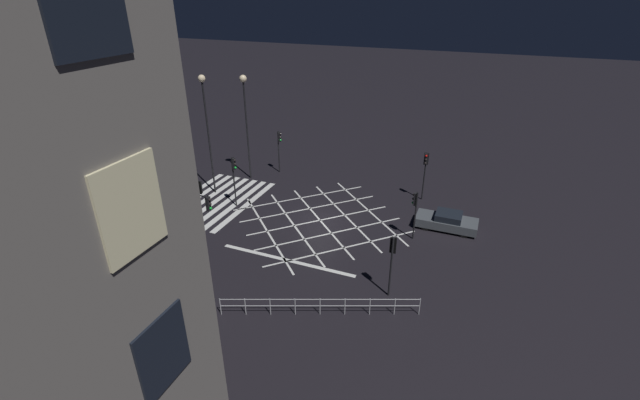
{
  "coord_description": "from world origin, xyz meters",
  "views": [
    {
      "loc": [
        26.0,
        10.56,
        15.73
      ],
      "look_at": [
        0.0,
        0.0,
        1.7
      ],
      "focal_mm": 24.0,
      "sensor_mm": 36.0,
      "label": 1
    }
  ],
  "objects_px": {
    "traffic_light_se_main": "(189,199)",
    "street_tree_near": "(100,206)",
    "traffic_light_median_south": "(234,172)",
    "traffic_light_nw_main": "(425,167)",
    "traffic_light_ne_main": "(392,254)",
    "traffic_light_median_north": "(415,206)",
    "street_lamp_east": "(205,110)",
    "traffic_light_se_cross": "(196,209)",
    "waiting_car": "(447,221)",
    "street_lamp_west": "(245,102)",
    "traffic_light_sw_cross": "(279,143)"
  },
  "relations": [
    {
      "from": "traffic_light_median_south",
      "to": "traffic_light_ne_main",
      "type": "height_order",
      "value": "traffic_light_median_south"
    },
    {
      "from": "street_tree_near",
      "to": "traffic_light_se_main",
      "type": "bearing_deg",
      "value": 157.15
    },
    {
      "from": "traffic_light_ne_main",
      "to": "waiting_car",
      "type": "xyz_separation_m",
      "value": [
        -8.84,
        2.03,
        -2.13
      ]
    },
    {
      "from": "traffic_light_median_south",
      "to": "traffic_light_se_cross",
      "type": "xyz_separation_m",
      "value": [
        6.65,
        1.45,
        0.3
      ]
    },
    {
      "from": "traffic_light_se_cross",
      "to": "traffic_light_ne_main",
      "type": "relative_size",
      "value": 1.16
    },
    {
      "from": "traffic_light_nw_main",
      "to": "traffic_light_median_north",
      "type": "bearing_deg",
      "value": 3.9
    },
    {
      "from": "traffic_light_sw_cross",
      "to": "waiting_car",
      "type": "xyz_separation_m",
      "value": [
        4.9,
        15.91,
        -2.25
      ]
    },
    {
      "from": "traffic_light_median_north",
      "to": "street_lamp_east",
      "type": "height_order",
      "value": "street_lamp_east"
    },
    {
      "from": "traffic_light_se_cross",
      "to": "street_lamp_east",
      "type": "xyz_separation_m",
      "value": [
        -8.14,
        -4.56,
        3.85
      ]
    },
    {
      "from": "traffic_light_se_cross",
      "to": "street_tree_near",
      "type": "height_order",
      "value": "street_tree_near"
    },
    {
      "from": "street_tree_near",
      "to": "street_lamp_east",
      "type": "bearing_deg",
      "value": -176.75
    },
    {
      "from": "traffic_light_nw_main",
      "to": "street_lamp_west",
      "type": "height_order",
      "value": "street_lamp_west"
    },
    {
      "from": "traffic_light_median_north",
      "to": "traffic_light_se_main",
      "type": "bearing_deg",
      "value": 20.88
    },
    {
      "from": "street_lamp_west",
      "to": "traffic_light_median_south",
      "type": "bearing_deg",
      "value": 19.41
    },
    {
      "from": "traffic_light_median_north",
      "to": "street_lamp_west",
      "type": "distance_m",
      "value": 17.14
    },
    {
      "from": "traffic_light_nw_main",
      "to": "waiting_car",
      "type": "distance_m",
      "value": 5.28
    },
    {
      "from": "traffic_light_se_cross",
      "to": "waiting_car",
      "type": "distance_m",
      "value": 17.42
    },
    {
      "from": "traffic_light_median_south",
      "to": "traffic_light_se_cross",
      "type": "relative_size",
      "value": 0.93
    },
    {
      "from": "traffic_light_sw_cross",
      "to": "traffic_light_ne_main",
      "type": "bearing_deg",
      "value": -44.73
    },
    {
      "from": "traffic_light_se_main",
      "to": "waiting_car",
      "type": "bearing_deg",
      "value": -64.58
    },
    {
      "from": "traffic_light_se_main",
      "to": "street_lamp_east",
      "type": "height_order",
      "value": "street_lamp_east"
    },
    {
      "from": "traffic_light_se_main",
      "to": "street_tree_near",
      "type": "distance_m",
      "value": 5.74
    },
    {
      "from": "traffic_light_se_main",
      "to": "street_lamp_east",
      "type": "relative_size",
      "value": 0.39
    },
    {
      "from": "traffic_light_median_north",
      "to": "street_lamp_east",
      "type": "distance_m",
      "value": 17.66
    },
    {
      "from": "traffic_light_se_cross",
      "to": "street_lamp_west",
      "type": "distance_m",
      "value": 12.97
    },
    {
      "from": "traffic_light_sw_cross",
      "to": "traffic_light_se_main",
      "type": "bearing_deg",
      "value": -91.57
    },
    {
      "from": "street_lamp_east",
      "to": "traffic_light_ne_main",
      "type": "bearing_deg",
      "value": 65.67
    },
    {
      "from": "traffic_light_median_north",
      "to": "traffic_light_ne_main",
      "type": "relative_size",
      "value": 0.93
    },
    {
      "from": "traffic_light_se_cross",
      "to": "traffic_light_ne_main",
      "type": "height_order",
      "value": "traffic_light_se_cross"
    },
    {
      "from": "traffic_light_median_south",
      "to": "traffic_light_sw_cross",
      "type": "xyz_separation_m",
      "value": [
        -7.53,
        0.05,
        -0.09
      ]
    },
    {
      "from": "traffic_light_median_north",
      "to": "traffic_light_ne_main",
      "type": "distance_m",
      "value": 6.54
    },
    {
      "from": "traffic_light_nw_main",
      "to": "traffic_light_ne_main",
      "type": "xyz_separation_m",
      "value": [
        12.88,
        0.45,
        -0.19
      ]
    },
    {
      "from": "street_lamp_east",
      "to": "waiting_car",
      "type": "height_order",
      "value": "street_lamp_east"
    },
    {
      "from": "traffic_light_se_cross",
      "to": "traffic_light_ne_main",
      "type": "bearing_deg",
      "value": 2.0
    },
    {
      "from": "traffic_light_nw_main",
      "to": "street_tree_near",
      "type": "distance_m",
      "value": 23.25
    },
    {
      "from": "traffic_light_se_cross",
      "to": "traffic_light_median_north",
      "type": "bearing_deg",
      "value": 29.23
    },
    {
      "from": "traffic_light_se_main",
      "to": "traffic_light_ne_main",
      "type": "xyz_separation_m",
      "value": [
        1.12,
        14.22,
        -0.14
      ]
    },
    {
      "from": "traffic_light_ne_main",
      "to": "traffic_light_nw_main",
      "type": "bearing_deg",
      "value": 1.98
    },
    {
      "from": "traffic_light_median_north",
      "to": "street_lamp_east",
      "type": "bearing_deg",
      "value": -3.91
    },
    {
      "from": "traffic_light_se_cross",
      "to": "traffic_light_se_main",
      "type": "xyz_separation_m",
      "value": [
        -1.55,
        -1.75,
        -0.37
      ]
    },
    {
      "from": "traffic_light_ne_main",
      "to": "street_lamp_east",
      "type": "height_order",
      "value": "street_lamp_east"
    },
    {
      "from": "street_lamp_west",
      "to": "traffic_light_nw_main",
      "type": "bearing_deg",
      "value": 95.08
    },
    {
      "from": "traffic_light_median_south",
      "to": "traffic_light_se_main",
      "type": "height_order",
      "value": "traffic_light_median_south"
    },
    {
      "from": "traffic_light_se_cross",
      "to": "street_lamp_east",
      "type": "distance_m",
      "value": 10.09
    },
    {
      "from": "traffic_light_se_cross",
      "to": "traffic_light_nw_main",
      "type": "height_order",
      "value": "traffic_light_se_cross"
    },
    {
      "from": "traffic_light_ne_main",
      "to": "street_lamp_west",
      "type": "relative_size",
      "value": 0.41
    },
    {
      "from": "traffic_light_ne_main",
      "to": "waiting_car",
      "type": "distance_m",
      "value": 9.32
    },
    {
      "from": "traffic_light_nw_main",
      "to": "traffic_light_ne_main",
      "type": "distance_m",
      "value": 12.89
    },
    {
      "from": "traffic_light_nw_main",
      "to": "waiting_car",
      "type": "height_order",
      "value": "traffic_light_nw_main"
    },
    {
      "from": "street_lamp_east",
      "to": "street_lamp_west",
      "type": "distance_m",
      "value": 4.01
    }
  ]
}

